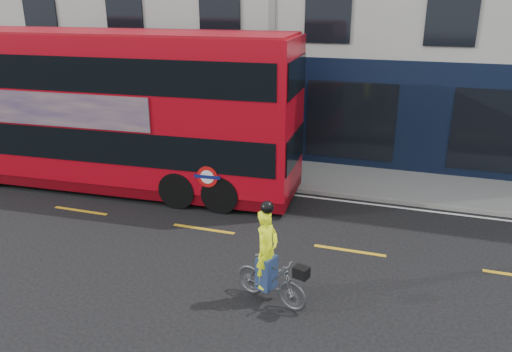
% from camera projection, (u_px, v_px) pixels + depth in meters
% --- Properties ---
extents(ground, '(120.00, 120.00, 0.00)m').
position_uv_depth(ground, '(179.00, 254.00, 12.39)').
color(ground, black).
rests_on(ground, ground).
extents(pavement, '(60.00, 3.00, 0.12)m').
position_uv_depth(pavement, '(259.00, 170.00, 18.18)').
color(pavement, slate).
rests_on(pavement, ground).
extents(kerb, '(60.00, 0.12, 0.13)m').
position_uv_depth(kerb, '(246.00, 184.00, 16.84)').
color(kerb, gray).
rests_on(kerb, ground).
extents(road_edge_line, '(58.00, 0.10, 0.01)m').
position_uv_depth(road_edge_line, '(243.00, 189.00, 16.59)').
color(road_edge_line, silver).
rests_on(road_edge_line, ground).
extents(lane_dashes, '(58.00, 0.12, 0.01)m').
position_uv_depth(lane_dashes, '(204.00, 229.00, 13.73)').
color(lane_dashes, '#C49217').
rests_on(lane_dashes, ground).
extents(bus, '(12.65, 3.47, 5.05)m').
position_uv_depth(bus, '(108.00, 109.00, 16.16)').
color(bus, '#A90613').
rests_on(bus, ground).
extents(cyclist, '(1.79, 1.00, 2.26)m').
position_uv_depth(cyclist, '(269.00, 269.00, 10.24)').
color(cyclist, '#4C4E51').
rests_on(cyclist, ground).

